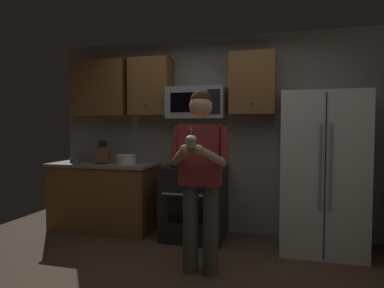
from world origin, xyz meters
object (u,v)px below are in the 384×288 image
(oven_range, at_px, (195,202))
(bowl_small_colored, at_px, (75,160))
(knife_block, at_px, (104,155))
(refrigerator, at_px, (321,172))
(microwave, at_px, (197,103))
(bowl_large_white, at_px, (126,159))
(person, at_px, (200,171))
(cupcake, at_px, (191,141))

(oven_range, height_order, bowl_small_colored, bowl_small_colored)
(knife_block, bearing_deg, refrigerator, -0.20)
(microwave, xyz_separation_m, bowl_large_white, (-0.94, -0.15, -0.73))
(refrigerator, relative_size, person, 1.02)
(oven_range, height_order, cupcake, cupcake)
(oven_range, distance_m, knife_block, 1.39)
(knife_block, bearing_deg, microwave, 6.71)
(refrigerator, xyz_separation_m, knife_block, (-2.77, 0.01, 0.14))
(bowl_large_white, height_order, bowl_small_colored, bowl_large_white)
(knife_block, relative_size, cupcake, 1.84)
(bowl_large_white, bearing_deg, cupcake, -45.89)
(refrigerator, xyz_separation_m, bowl_small_colored, (-3.22, 0.01, 0.05))
(cupcake, bearing_deg, knife_block, 140.81)
(refrigerator, bearing_deg, cupcake, -132.61)
(person, bearing_deg, oven_range, 107.86)
(microwave, bearing_deg, bowl_small_colored, -175.17)
(oven_range, bearing_deg, knife_block, -178.66)
(oven_range, relative_size, refrigerator, 0.52)
(bowl_large_white, xyz_separation_m, person, (1.26, -0.97, 0.01))
(microwave, distance_m, bowl_small_colored, 1.89)
(oven_range, relative_size, person, 0.53)
(cupcake, bearing_deg, oven_range, 103.61)
(microwave, xyz_separation_m, refrigerator, (1.50, -0.16, -0.82))
(oven_range, bearing_deg, bowl_small_colored, -179.14)
(microwave, distance_m, bowl_large_white, 1.20)
(microwave, xyz_separation_m, bowl_small_colored, (-1.72, -0.15, -0.77))
(knife_block, relative_size, bowl_large_white, 1.18)
(refrigerator, height_order, bowl_small_colored, refrigerator)
(refrigerator, bearing_deg, oven_range, 178.50)
(microwave, relative_size, cupcake, 4.26)
(microwave, height_order, bowl_small_colored, microwave)
(oven_range, xyz_separation_m, cupcake, (0.32, -1.32, 0.83))
(microwave, relative_size, bowl_small_colored, 5.27)
(bowl_large_white, xyz_separation_m, cupcake, (1.26, -1.30, 0.31))
(oven_range, height_order, bowl_large_white, bowl_large_white)
(person, bearing_deg, refrigerator, 38.96)
(refrigerator, distance_m, knife_block, 2.77)
(knife_block, bearing_deg, cupcake, -39.19)
(refrigerator, bearing_deg, bowl_small_colored, 179.76)
(cupcake, bearing_deg, refrigerator, 47.39)
(oven_range, relative_size, bowl_small_colored, 6.63)
(oven_range, xyz_separation_m, refrigerator, (1.50, -0.04, 0.44))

